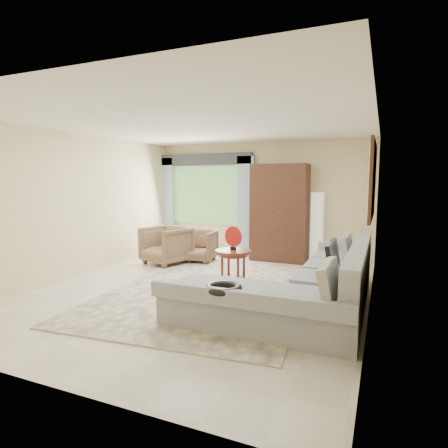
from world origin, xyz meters
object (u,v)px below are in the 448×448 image
at_px(coffee_table, 233,267).
at_px(armoire, 280,213).
at_px(floor_lamp, 317,228).
at_px(tv_screen, 334,260).
at_px(armchair_right, 197,246).
at_px(potted_plant, 163,242).
at_px(sectional_sofa, 312,289).
at_px(armchair_left, 166,245).

height_order(coffee_table, armoire, armoire).
distance_m(coffee_table, floor_lamp, 2.53).
relative_size(tv_screen, floor_lamp, 0.49).
xyz_separation_m(armchair_right, potted_plant, (-1.23, 0.58, -0.09)).
bearing_deg(sectional_sofa, armchair_left, 153.83).
bearing_deg(armchair_right, potted_plant, 147.88).
relative_size(coffee_table, floor_lamp, 0.40).
distance_m(tv_screen, floor_lamp, 3.06).
bearing_deg(tv_screen, potted_plant, 148.02).
height_order(tv_screen, armchair_right, tv_screen).
bearing_deg(sectional_sofa, armchair_right, 143.42).
bearing_deg(armchair_right, armoire, 19.50).
distance_m(sectional_sofa, armchair_left, 3.72).
distance_m(armchair_right, armoire, 1.92).
xyz_separation_m(potted_plant, floor_lamp, (3.63, 0.28, 0.50)).
distance_m(coffee_table, armchair_left, 2.14).
distance_m(sectional_sofa, potted_plant, 4.87).
xyz_separation_m(tv_screen, armchair_left, (-3.60, 1.66, -0.32)).
relative_size(sectional_sofa, coffee_table, 5.75).
bearing_deg(armoire, potted_plant, -175.64).
relative_size(sectional_sofa, tv_screen, 4.68).
relative_size(sectional_sofa, armchair_right, 4.60).
height_order(sectional_sofa, tv_screen, tv_screen).
height_order(coffee_table, armchair_left, armchair_left).
xyz_separation_m(armchair_right, armoire, (1.60, 0.79, 0.71)).
xyz_separation_m(coffee_table, armchair_right, (-1.40, 1.43, 0.03)).
xyz_separation_m(armchair_left, armchair_right, (0.50, 0.46, -0.05)).
bearing_deg(armchair_right, floor_lamp, 12.69).
bearing_deg(tv_screen, sectional_sofa, 175.20).
relative_size(tv_screen, armchair_left, 0.85).
height_order(tv_screen, armoire, armoire).
relative_size(armchair_right, potted_plant, 1.48).
bearing_deg(coffee_table, armoire, 84.97).
xyz_separation_m(tv_screen, floor_lamp, (-0.70, 2.98, 0.03)).
height_order(potted_plant, armoire, armoire).
bearing_deg(sectional_sofa, tv_screen, -4.80).
distance_m(armchair_left, floor_lamp, 3.21).
xyz_separation_m(coffee_table, armchair_left, (-1.90, 0.96, 0.08)).
bearing_deg(coffee_table, potted_plant, 142.68).
bearing_deg(tv_screen, armoire, 117.19).
bearing_deg(coffee_table, tv_screen, -22.31).
relative_size(tv_screen, armchair_right, 0.98).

